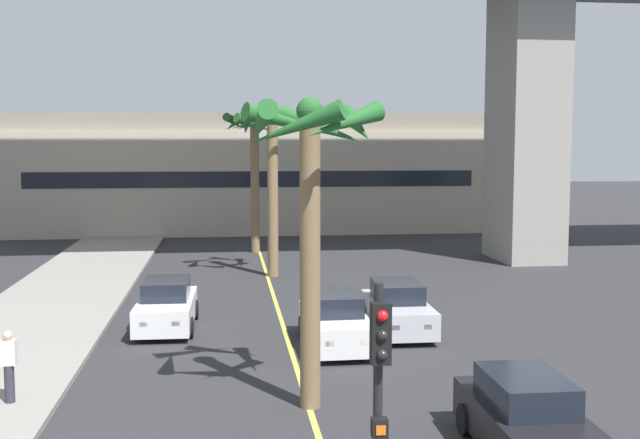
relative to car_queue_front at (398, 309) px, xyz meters
name	(u,v)px	position (x,y,z in m)	size (l,w,h in m)	color
lane_stripe_center	(283,324)	(-3.51, 1.39, -0.72)	(0.14, 56.00, 0.01)	#DBCC4C
pier_building_backdrop	(252,173)	(-3.51, 29.11, 3.10)	(31.12, 8.04, 7.76)	#BCB29E
car_queue_front	(398,309)	(0.00, 0.00, 0.00)	(1.90, 4.14, 1.56)	#B7BABF
car_queue_second	(166,306)	(-7.22, 1.30, 0.00)	(1.91, 4.14, 1.56)	white
car_queue_third	(335,322)	(-2.19, -1.50, 0.00)	(1.87, 4.12, 1.56)	white
car_queue_fourth	(527,421)	(0.26, -9.85, 0.00)	(1.88, 4.13, 1.56)	black
traffic_light_median_near	(379,402)	(-3.46, -14.17, 1.99)	(0.24, 0.37, 4.20)	black
palm_tree_near_median	(272,150)	(-3.26, 10.49, 4.86)	(3.45, 3.52, 7.29)	brown
palm_tree_mid_median	(311,172)	(-3.47, -6.55, 4.56)	(3.11, 3.26, 6.90)	brown
palm_tree_far_median	(255,143)	(-3.74, 18.05, 5.15)	(3.50, 3.58, 7.53)	brown
pedestrian_far_along	(9,365)	(-10.14, -5.87, 0.28)	(0.34, 0.22, 1.62)	#2D2D38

